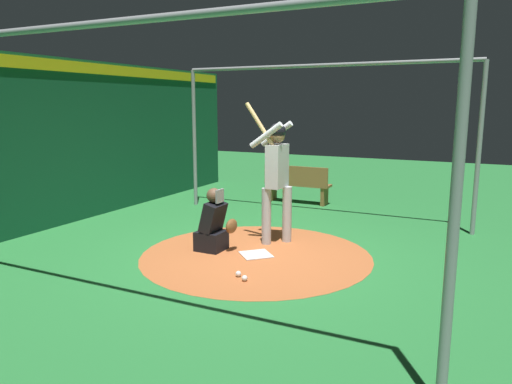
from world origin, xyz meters
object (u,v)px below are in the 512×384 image
catcher (214,226)px  baseball_0 (226,233)px  batter (276,170)px  bench (297,184)px  home_plate (256,254)px  baseball_1 (238,274)px  baseball_2 (245,278)px

catcher → baseball_0: bearing=107.6°
batter → bench: size_ratio=1.49×
home_plate → baseball_1: 0.93m
home_plate → bench: bearing=102.6°
baseball_2 → baseball_1: bearing=144.2°
batter → catcher: (-0.68, -0.79, -0.80)m
catcher → baseball_2: 1.44m
catcher → baseball_2: bearing=-43.0°
baseball_1 → baseball_2: size_ratio=1.00×
home_plate → batter: size_ratio=0.19×
batter → baseball_0: bearing=179.7°
baseball_2 → bench: bearing=103.9°
home_plate → batter: 1.38m
baseball_0 → batter: bearing=-0.3°
batter → baseball_1: 2.01m
bench → home_plate: bearing=-77.4°
batter → baseball_1: (0.20, -1.64, -1.14)m
catcher → home_plate: bearing=5.0°
baseball_1 → baseball_0: bearing=124.4°
batter → baseball_2: (0.35, -1.75, -1.14)m
catcher → baseball_0: size_ratio=13.05×
bench → baseball_0: bearing=-91.6°
home_plate → baseball_1: baseball_1 is taller
catcher → baseball_0: 0.90m
home_plate → bench: bench is taller
catcher → bench: bearing=92.5°
baseball_0 → baseball_2: bearing=-54.0°
batter → baseball_1: batter is taller
bench → baseball_0: 3.10m
home_plate → bench: size_ratio=0.28×
home_plate → catcher: catcher is taller
home_plate → baseball_2: bearing=-71.5°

